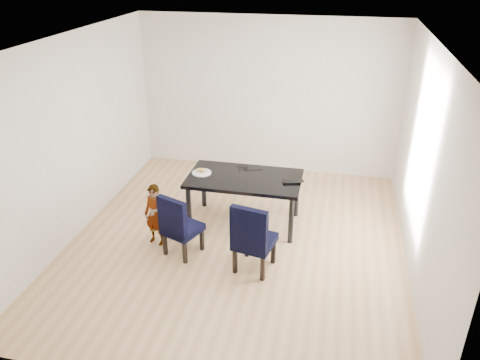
% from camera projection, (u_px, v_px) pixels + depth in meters
% --- Properties ---
extents(floor, '(4.50, 5.00, 0.01)m').
position_uv_depth(floor, '(237.00, 241.00, 6.49)').
color(floor, tan).
rests_on(floor, ground).
extents(ceiling, '(4.50, 5.00, 0.01)m').
position_uv_depth(ceiling, '(236.00, 41.00, 5.29)').
color(ceiling, white).
rests_on(ceiling, wall_back).
extents(wall_back, '(4.50, 0.01, 2.70)m').
position_uv_depth(wall_back, '(268.00, 96.00, 8.08)').
color(wall_back, silver).
rests_on(wall_back, ground).
extents(wall_front, '(4.50, 0.01, 2.70)m').
position_uv_depth(wall_front, '(168.00, 272.00, 3.69)').
color(wall_front, white).
rests_on(wall_front, ground).
extents(wall_left, '(0.01, 5.00, 2.70)m').
position_uv_depth(wall_left, '(74.00, 138.00, 6.31)').
color(wall_left, white).
rests_on(wall_left, ground).
extents(wall_right, '(0.01, 5.00, 2.70)m').
position_uv_depth(wall_right, '(425.00, 167.00, 5.46)').
color(wall_right, silver).
rests_on(wall_right, ground).
extents(dining_table, '(1.60, 0.90, 0.75)m').
position_uv_depth(dining_table, '(244.00, 200.00, 6.76)').
color(dining_table, black).
rests_on(dining_table, floor).
extents(chair_left, '(0.56, 0.57, 0.88)m').
position_uv_depth(chair_left, '(182.00, 224.00, 6.06)').
color(chair_left, black).
rests_on(chair_left, floor).
extents(chair_right, '(0.55, 0.56, 0.96)m').
position_uv_depth(chair_right, '(255.00, 236.00, 5.74)').
color(chair_right, black).
rests_on(chair_right, floor).
extents(child, '(0.36, 0.28, 0.88)m').
position_uv_depth(child, '(155.00, 215.00, 6.27)').
color(child, '#FF4B15').
rests_on(child, floor).
extents(plate, '(0.35, 0.35, 0.02)m').
position_uv_depth(plate, '(202.00, 173.00, 6.70)').
color(plate, silver).
rests_on(plate, dining_table).
extents(sandwich, '(0.16, 0.12, 0.06)m').
position_uv_depth(sandwich, '(201.00, 170.00, 6.70)').
color(sandwich, '#AE803E').
rests_on(sandwich, plate).
extents(laptop, '(0.33, 0.26, 0.02)m').
position_uv_depth(laptop, '(293.00, 180.00, 6.47)').
color(laptop, black).
rests_on(laptop, dining_table).
extents(cable_tangle, '(0.14, 0.14, 0.01)m').
position_uv_depth(cable_tangle, '(243.00, 170.00, 6.81)').
color(cable_tangle, black).
rests_on(cable_tangle, dining_table).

